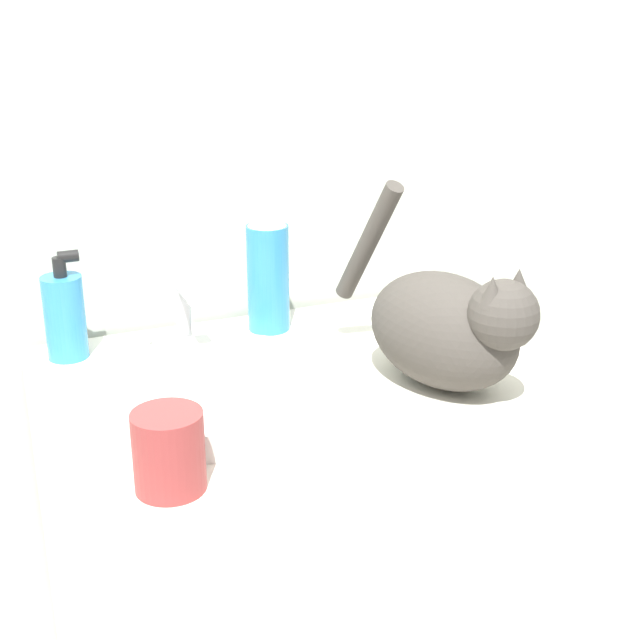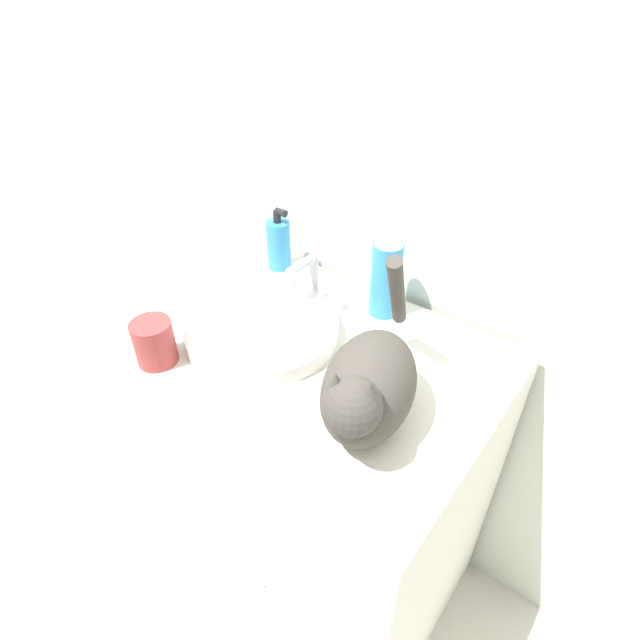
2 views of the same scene
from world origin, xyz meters
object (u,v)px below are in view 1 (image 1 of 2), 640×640
object	(u,v)px
soap_bottle	(65,315)
spray_bottle	(268,269)
cat	(448,326)

from	to	relation	value
soap_bottle	spray_bottle	distance (m)	0.33
cat	soap_bottle	distance (m)	0.58
cat	spray_bottle	world-z (taller)	cat
cat	spray_bottle	xyz separation A→B (m)	(-0.16, 0.31, 0.01)
cat	spray_bottle	bearing A→B (deg)	-169.74
soap_bottle	spray_bottle	size ratio (longest dim) A/B	0.79
cat	spray_bottle	size ratio (longest dim) A/B	1.78
spray_bottle	soap_bottle	bearing A→B (deg)	178.95
cat	soap_bottle	bearing A→B (deg)	-139.82
soap_bottle	spray_bottle	xyz separation A→B (m)	(0.33, -0.01, 0.03)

